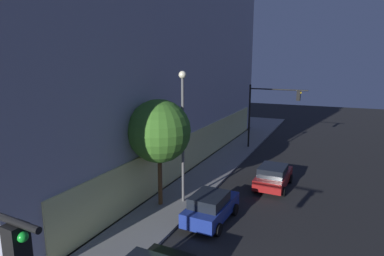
{
  "coord_description": "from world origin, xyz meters",
  "views": [
    {
      "loc": [
        -9.4,
        -1.74,
        8.41
      ],
      "look_at": [
        7.32,
        5.91,
        4.72
      ],
      "focal_mm": 29.95,
      "sensor_mm": 36.0,
      "label": 1
    }
  ],
  "objects_px": {
    "sidewalk_tree": "(159,131)",
    "traffic_light_far_corner": "(267,106)",
    "modern_building": "(51,47)",
    "car_blue": "(211,207)",
    "car_red": "(273,176)",
    "street_lamp_sidewalk": "(183,122)"
  },
  "relations": [
    {
      "from": "traffic_light_far_corner",
      "to": "car_red",
      "type": "height_order",
      "value": "traffic_light_far_corner"
    },
    {
      "from": "street_lamp_sidewalk",
      "to": "car_red",
      "type": "height_order",
      "value": "street_lamp_sidewalk"
    },
    {
      "from": "sidewalk_tree",
      "to": "car_red",
      "type": "xyz_separation_m",
      "value": [
        5.86,
        -5.57,
        -3.8
      ]
    },
    {
      "from": "car_blue",
      "to": "street_lamp_sidewalk",
      "type": "bearing_deg",
      "value": 58.43
    },
    {
      "from": "street_lamp_sidewalk",
      "to": "sidewalk_tree",
      "type": "height_order",
      "value": "street_lamp_sidewalk"
    },
    {
      "from": "modern_building",
      "to": "sidewalk_tree",
      "type": "distance_m",
      "value": 19.66
    },
    {
      "from": "car_blue",
      "to": "modern_building",
      "type": "bearing_deg",
      "value": 66.82
    },
    {
      "from": "modern_building",
      "to": "car_blue",
      "type": "distance_m",
      "value": 24.06
    },
    {
      "from": "modern_building",
      "to": "sidewalk_tree",
      "type": "bearing_deg",
      "value": -115.83
    },
    {
      "from": "traffic_light_far_corner",
      "to": "car_red",
      "type": "distance_m",
      "value": 10.55
    },
    {
      "from": "car_blue",
      "to": "car_red",
      "type": "distance_m",
      "value": 6.73
    },
    {
      "from": "modern_building",
      "to": "car_red",
      "type": "relative_size",
      "value": 8.11
    },
    {
      "from": "car_red",
      "to": "car_blue",
      "type": "bearing_deg",
      "value": 161.5
    },
    {
      "from": "modern_building",
      "to": "car_blue",
      "type": "bearing_deg",
      "value": -113.18
    },
    {
      "from": "sidewalk_tree",
      "to": "traffic_light_far_corner",
      "type": "bearing_deg",
      "value": -11.07
    },
    {
      "from": "car_red",
      "to": "sidewalk_tree",
      "type": "bearing_deg",
      "value": 136.45
    },
    {
      "from": "modern_building",
      "to": "street_lamp_sidewalk",
      "type": "bearing_deg",
      "value": -111.98
    },
    {
      "from": "modern_building",
      "to": "sidewalk_tree",
      "type": "height_order",
      "value": "modern_building"
    },
    {
      "from": "modern_building",
      "to": "car_blue",
      "type": "relative_size",
      "value": 8.47
    },
    {
      "from": "modern_building",
      "to": "street_lamp_sidewalk",
      "type": "xyz_separation_m",
      "value": [
        -7.29,
        -18.06,
        -4.9
      ]
    },
    {
      "from": "street_lamp_sidewalk",
      "to": "sidewalk_tree",
      "type": "xyz_separation_m",
      "value": [
        -0.95,
        1.05,
        -0.48
      ]
    },
    {
      "from": "sidewalk_tree",
      "to": "car_blue",
      "type": "xyz_separation_m",
      "value": [
        -0.52,
        -3.44,
        -3.77
      ]
    }
  ]
}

